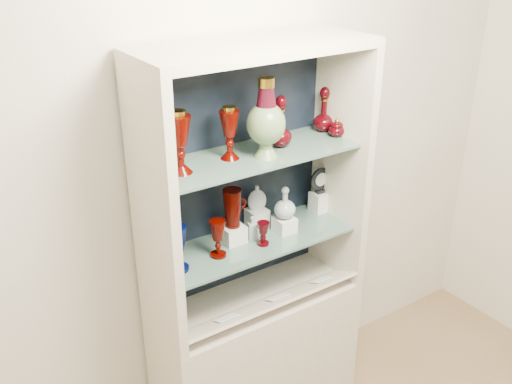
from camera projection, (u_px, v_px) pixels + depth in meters
wall_back at (229, 155)px, 2.60m from camera, size 3.50×0.02×2.80m
cabinet_base at (256, 358)px, 2.86m from camera, size 1.00×0.40×0.75m
cabinet_back_panel at (233, 172)px, 2.60m from camera, size 0.98×0.02×1.15m
cabinet_side_left at (154, 215)px, 2.22m from camera, size 0.04×0.40×1.15m
cabinet_side_right at (340, 163)px, 2.70m from camera, size 0.04×0.40×1.15m
cabinet_top_cap at (256, 47)px, 2.21m from camera, size 1.00×0.40×0.04m
shelf_lower at (254, 241)px, 2.60m from camera, size 0.92×0.34×0.01m
shelf_upper at (253, 155)px, 2.42m from camera, size 0.92×0.34×0.01m
label_ledge at (269, 303)px, 2.61m from camera, size 0.92×0.17×0.09m
label_card_0 at (321, 279)px, 2.76m from camera, size 0.10×0.06×0.03m
label_card_1 at (278, 297)px, 2.63m from camera, size 0.10×0.06×0.03m
label_card_2 at (227, 318)px, 2.49m from camera, size 0.10×0.06×0.03m
pedestal_lamp_left at (180, 142)px, 2.18m from camera, size 0.13×0.13×0.25m
pedestal_lamp_right at (229, 133)px, 2.32m from camera, size 0.10×0.10×0.22m
enamel_urn at (266, 118)px, 2.32m from camera, size 0.17×0.17×0.33m
ruby_decanter_a at (281, 118)px, 2.44m from camera, size 0.13×0.13×0.26m
ruby_decanter_b at (324, 108)px, 2.64m from camera, size 0.11×0.11×0.23m
lidded_bowl at (337, 128)px, 2.60m from camera, size 0.09×0.09×0.08m
cobalt_goblet at (178, 249)px, 2.33m from camera, size 0.10×0.10×0.20m
ruby_goblet_tall at (218, 239)px, 2.43m from camera, size 0.09×0.09×0.17m
ruby_goblet_small at (263, 234)px, 2.53m from camera, size 0.07×0.07×0.11m
riser_ruby_pitcher at (233, 234)px, 2.57m from camera, size 0.10×0.10×0.08m
ruby_pitcher at (232, 208)px, 2.51m from camera, size 0.14×0.09×0.18m
clear_square_bottle at (252, 227)px, 2.58m from camera, size 0.05×0.05×0.12m
riser_flat_flask at (257, 218)px, 2.69m from camera, size 0.09×0.09×0.09m
flat_flask at (257, 197)px, 2.65m from camera, size 0.10×0.07×0.12m
riser_clear_round_decanter at (284, 225)px, 2.65m from camera, size 0.09×0.09×0.07m
clear_round_decanter at (285, 203)px, 2.61m from camera, size 0.12×0.12×0.15m
riser_cameo_medallion at (319, 202)px, 2.84m from camera, size 0.08×0.08×0.10m
cameo_medallion at (320, 180)px, 2.79m from camera, size 0.12×0.04×0.14m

